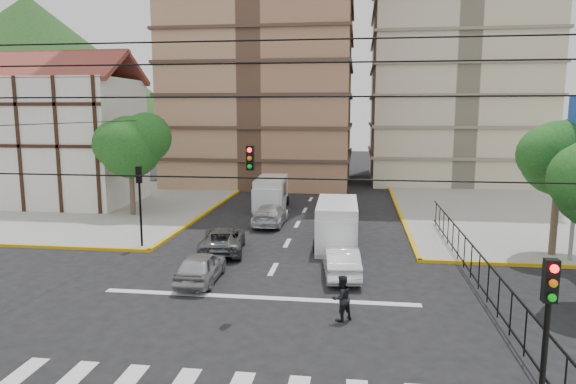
% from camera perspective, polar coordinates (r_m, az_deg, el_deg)
% --- Properties ---
extents(ground, '(160.00, 160.00, 0.00)m').
position_cam_1_polar(ground, '(20.22, -4.01, -12.81)').
color(ground, black).
rests_on(ground, ground).
extents(sidewalk_nw, '(26.00, 26.00, 0.15)m').
position_cam_1_polar(sidewalk_nw, '(45.80, -23.88, -1.13)').
color(sidewalk_nw, gray).
rests_on(sidewalk_nw, ground).
extents(stop_line, '(13.00, 0.40, 0.01)m').
position_cam_1_polar(stop_line, '(21.31, -3.35, -11.62)').
color(stop_line, silver).
rests_on(stop_line, ground).
extents(tudor_building, '(10.80, 8.05, 12.23)m').
position_cam_1_polar(tudor_building, '(44.73, -23.20, 5.37)').
color(tudor_building, silver).
rests_on(tudor_building, ground).
extents(distant_hill, '(70.00, 70.00, 28.00)m').
position_cam_1_polar(distant_hill, '(106.39, -26.53, 11.54)').
color(distant_hill, '#1A4316').
rests_on(distant_hill, ground).
extents(park_fence, '(0.10, 22.50, 1.66)m').
position_cam_1_polar(park_fence, '(24.61, 19.58, -9.29)').
color(park_fence, black).
rests_on(park_fence, ground).
extents(tree_park_c, '(4.65, 3.80, 7.25)m').
position_cam_1_polar(tree_park_c, '(29.32, 28.11, 3.69)').
color(tree_park_c, '#473828').
rests_on(tree_park_c, ground).
extents(tree_tudor, '(5.39, 4.40, 7.43)m').
position_cam_1_polar(tree_tudor, '(37.90, -17.00, 5.13)').
color(tree_tudor, '#473828').
rests_on(tree_tudor, ground).
extents(traffic_light_se, '(0.28, 0.22, 4.40)m').
position_cam_1_polar(traffic_light_se, '(12.11, 26.79, -13.24)').
color(traffic_light_se, black).
rests_on(traffic_light_se, ground).
extents(traffic_light_nw, '(0.28, 0.22, 4.40)m').
position_cam_1_polar(traffic_light_nw, '(28.99, -16.16, -0.08)').
color(traffic_light_nw, black).
rests_on(traffic_light_nw, ground).
extents(traffic_light_hanging, '(18.00, 9.12, 0.92)m').
position_cam_1_polar(traffic_light_hanging, '(16.87, -5.62, 3.52)').
color(traffic_light_hanging, black).
rests_on(traffic_light_hanging, ground).
extents(van_right_lane, '(2.33, 5.63, 2.51)m').
position_cam_1_polar(van_right_lane, '(28.56, 5.44, -3.75)').
color(van_right_lane, silver).
rests_on(van_right_lane, ground).
extents(van_left_lane, '(2.40, 5.53, 2.45)m').
position_cam_1_polar(van_left_lane, '(39.34, -1.94, -0.26)').
color(van_left_lane, silver).
rests_on(van_left_lane, ground).
extents(car_silver_front_left, '(1.72, 4.06, 1.37)m').
position_cam_1_polar(car_silver_front_left, '(23.27, -9.66, -8.17)').
color(car_silver_front_left, '#A9A9AE').
rests_on(car_silver_front_left, ground).
extents(car_white_front_right, '(1.98, 4.42, 1.41)m').
position_cam_1_polar(car_white_front_right, '(23.78, 5.93, -7.67)').
color(car_white_front_right, white).
rests_on(car_white_front_right, ground).
extents(car_grey_mid_left, '(2.95, 5.08, 1.33)m').
position_cam_1_polar(car_grey_mid_left, '(27.89, -7.25, -5.28)').
color(car_grey_mid_left, '#575B5F').
rests_on(car_grey_mid_left, ground).
extents(car_silver_rear_left, '(2.02, 4.82, 1.39)m').
position_cam_1_polar(car_silver_rear_left, '(34.18, -1.95, -2.51)').
color(car_silver_rear_left, silver).
rests_on(car_silver_rear_left, ground).
extents(car_darkgrey_mid_right, '(1.68, 3.79, 1.27)m').
position_cam_1_polar(car_darkgrey_mid_right, '(33.96, 6.39, -2.75)').
color(car_darkgrey_mid_right, '#232326').
rests_on(car_darkgrey_mid_right, ground).
extents(car_white_rear_right, '(1.75, 3.92, 1.25)m').
position_cam_1_polar(car_white_rear_right, '(39.07, 6.41, -1.22)').
color(car_white_rear_right, white).
rests_on(car_white_rear_right, ground).
extents(pedestrian_crosswalk, '(1.04, 1.01, 1.69)m').
position_cam_1_polar(pedestrian_crosswalk, '(18.94, 5.95, -11.63)').
color(pedestrian_crosswalk, black).
rests_on(pedestrian_crosswalk, ground).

